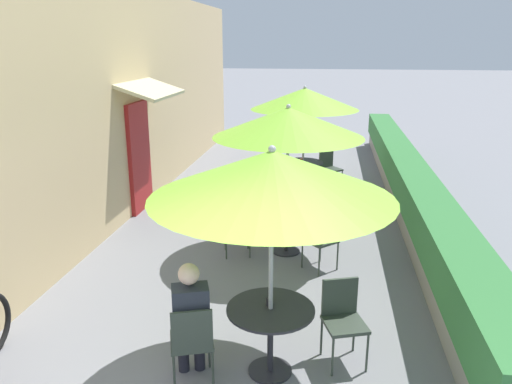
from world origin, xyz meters
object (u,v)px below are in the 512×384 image
object	(u,v)px
seated_patron_near_left	(190,317)
cafe_chair_far_right	(329,166)
cafe_chair_near_left	(192,339)
cafe_chair_far_left	(274,176)
coffee_cup_mid	(290,205)
patio_umbrella_far	(305,99)
cafe_chair_near_right	(343,315)
patio_umbrella_near	(272,175)
cafe_chair_mid_right	(324,235)
patio_table_far	(303,170)
coffee_cup_near	(269,301)
cafe_chair_mid_back	(298,206)
patio_umbrella_mid	(288,122)
coffee_cup_far	(301,161)
cafe_chair_mid_left	(237,224)
patio_table_mid	(286,219)
patio_table_near	(270,324)

from	to	relation	value
seated_patron_near_left	cafe_chair_far_right	world-z (taller)	seated_patron_near_left
cafe_chair_near_left	cafe_chair_far_left	bearing A→B (deg)	69.98
coffee_cup_mid	patio_umbrella_far	size ratio (longest dim) A/B	0.04
cafe_chair_near_right	cafe_chair_near_left	bearing A→B (deg)	5.67
cafe_chair_near_left	cafe_chair_far_left	distance (m)	5.97
patio_umbrella_near	cafe_chair_mid_right	size ratio (longest dim) A/B	2.67
cafe_chair_near_right	patio_table_far	world-z (taller)	cafe_chair_near_right
cafe_chair_near_right	cafe_chair_far_right	world-z (taller)	same
seated_patron_near_left	cafe_chair_far_right	distance (m)	7.06
cafe_chair_near_right	coffee_cup_near	xyz separation A→B (m)	(-0.73, -0.26, 0.25)
seated_patron_near_left	patio_umbrella_far	xyz separation A→B (m)	(0.71, 6.41, 1.37)
patio_umbrella_near	seated_patron_near_left	world-z (taller)	patio_umbrella_near
coffee_cup_mid	patio_umbrella_far	xyz separation A→B (m)	(0.02, 3.14, 1.29)
cafe_chair_mid_back	patio_table_far	distance (m)	2.42
patio_table_far	cafe_chair_far_right	bearing A→B (deg)	44.10
seated_patron_near_left	cafe_chair_far_left	xyz separation A→B (m)	(0.15, 5.87, -0.17)
patio_umbrella_mid	coffee_cup_far	world-z (taller)	patio_umbrella_mid
cafe_chair_near_right	coffee_cup_far	size ratio (longest dim) A/B	9.67
cafe_chair_mid_back	coffee_cup_far	distance (m)	2.34
cafe_chair_mid_left	coffee_cup_far	world-z (taller)	cafe_chair_mid_left
patio_table_far	cafe_chair_near_left	bearing A→B (deg)	-95.89
patio_table_mid	cafe_chair_far_right	size ratio (longest dim) A/B	0.99
coffee_cup_near	cafe_chair_mid_right	world-z (taller)	cafe_chair_mid_right
cafe_chair_far_left	coffee_cup_far	distance (m)	0.73
seated_patron_near_left	cafe_chair_mid_back	xyz separation A→B (m)	(0.77, 3.99, -0.17)
patio_umbrella_mid	patio_table_far	size ratio (longest dim) A/B	2.70
cafe_chair_far_left	cafe_chair_far_right	world-z (taller)	same
patio_table_near	coffee_cup_mid	bearing A→B (deg)	90.97
seated_patron_near_left	cafe_chair_mid_right	distance (m)	3.00
coffee_cup_far	cafe_chair_far_right	bearing A→B (deg)	46.66
cafe_chair_mid_back	coffee_cup_mid	xyz separation A→B (m)	(-0.08, -0.72, 0.25)
coffee_cup_near	coffee_cup_far	distance (m)	6.04
cafe_chair_mid_right	cafe_chair_mid_left	bearing A→B (deg)	35.67
seated_patron_near_left	coffee_cup_near	world-z (taller)	seated_patron_near_left
patio_umbrella_far	cafe_chair_far_left	world-z (taller)	patio_umbrella_far
patio_table_near	cafe_chair_mid_right	distance (m)	2.56
coffee_cup_near	cafe_chair_mid_left	bearing A→B (deg)	106.82
patio_umbrella_mid	cafe_chair_mid_left	size ratio (longest dim) A/B	2.67
cafe_chair_near_right	cafe_chair_mid_back	size ratio (longest dim) A/B	1.00
cafe_chair_near_right	patio_umbrella_mid	xyz separation A→B (m)	(-0.81, 2.69, 1.54)
coffee_cup_near	patio_table_mid	bearing A→B (deg)	91.63
patio_umbrella_near	patio_umbrella_mid	bearing A→B (deg)	92.02
cafe_chair_far_right	coffee_cup_far	bearing A→B (deg)	8.23
patio_table_near	cafe_chair_far_right	xyz separation A→B (m)	(0.52, 6.73, -0.03)
coffee_cup_near	coffee_cup_far	xyz separation A→B (m)	(-0.05, 6.04, 0.00)
cafe_chair_near_left	cafe_chair_mid_right	world-z (taller)	same
coffee_cup_near	cafe_chair_mid_back	xyz separation A→B (m)	(0.05, 3.71, -0.25)
coffee_cup_mid	cafe_chair_far_right	world-z (taller)	cafe_chair_far_right
patio_table_near	cafe_chair_near_right	bearing A→B (deg)	24.57
coffee_cup_near	cafe_chair_mid_right	distance (m)	2.52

